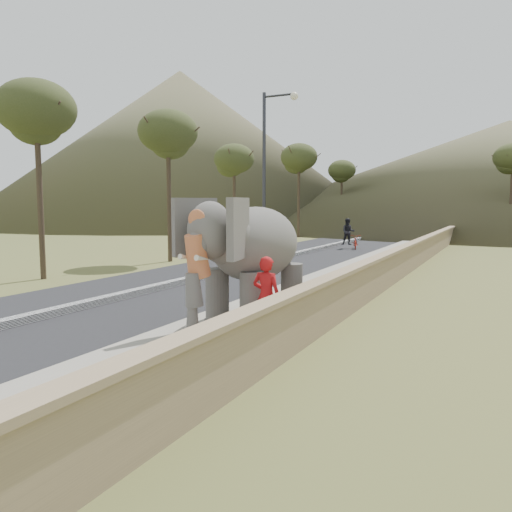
# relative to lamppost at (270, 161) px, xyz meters

# --- Properties ---
(ground) EXTENTS (160.00, 160.00, 0.00)m
(ground) POSITION_rel_lamppost_xyz_m (4.69, -14.75, -4.87)
(ground) COLOR olive
(ground) RESTS_ON ground
(road) EXTENTS (7.00, 120.00, 0.03)m
(road) POSITION_rel_lamppost_xyz_m (-0.31, -4.75, -4.86)
(road) COLOR black
(road) RESTS_ON ground
(median) EXTENTS (0.35, 120.00, 0.22)m
(median) POSITION_rel_lamppost_xyz_m (-0.31, -4.75, -4.76)
(median) COLOR black
(median) RESTS_ON ground
(walkway) EXTENTS (3.00, 120.00, 0.15)m
(walkway) POSITION_rel_lamppost_xyz_m (4.69, -4.75, -4.80)
(walkway) COLOR #9E9687
(walkway) RESTS_ON ground
(parapet) EXTENTS (0.30, 120.00, 1.10)m
(parapet) POSITION_rel_lamppost_xyz_m (6.34, -4.75, -4.32)
(parapet) COLOR tan
(parapet) RESTS_ON ground
(lamppost) EXTENTS (1.76, 0.36, 8.00)m
(lamppost) POSITION_rel_lamppost_xyz_m (0.00, 0.00, 0.00)
(lamppost) COLOR #2D2E32
(lamppost) RESTS_ON ground
(signboard) EXTENTS (0.60, 0.08, 2.40)m
(signboard) POSITION_rel_lamppost_xyz_m (0.19, -0.72, -3.23)
(signboard) COLOR #2D2D33
(signboard) RESTS_ON ground
(hill_left) EXTENTS (60.00, 60.00, 22.00)m
(hill_left) POSITION_rel_lamppost_xyz_m (-33.31, 40.25, 6.13)
(hill_left) COLOR brown
(hill_left) RESTS_ON ground
(hill_far) EXTENTS (80.00, 80.00, 14.00)m
(hill_far) POSITION_rel_lamppost_xyz_m (9.69, 55.25, 2.13)
(hill_far) COLOR brown
(hill_far) RESTS_ON ground
(elephant_and_man) EXTENTS (2.47, 4.11, 2.82)m
(elephant_and_man) POSITION_rel_lamppost_xyz_m (4.71, -10.83, -3.32)
(elephant_and_man) COLOR slate
(elephant_and_man) RESTS_ON ground
(motorcyclist) EXTENTS (1.53, 1.88, 1.95)m
(motorcyclist) POSITION_rel_lamppost_xyz_m (1.29, 9.54, -4.11)
(motorcyclist) COLOR maroon
(motorcyclist) RESTS_ON ground
(trees) EXTENTS (46.97, 41.80, 8.14)m
(trees) POSITION_rel_lamppost_xyz_m (7.26, 13.79, -1.14)
(trees) COLOR #473828
(trees) RESTS_ON ground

